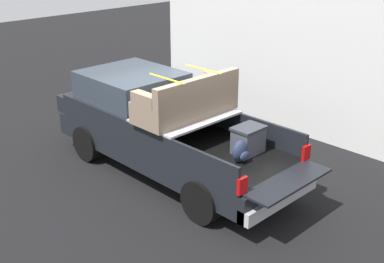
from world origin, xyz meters
name	(u,v)px	position (x,y,z in m)	size (l,w,h in m)	color
ground_plane	(172,172)	(0.00, 0.00, 0.00)	(40.00, 40.00, 0.00)	black
pickup_truck	(159,124)	(0.38, 0.00, 0.98)	(6.05, 2.09, 2.23)	black
building_facade	(290,57)	(-0.11, -3.84, 1.84)	(8.33, 0.36, 3.68)	white
trash_can	(175,89)	(3.06, -2.90, 0.50)	(0.60, 0.60, 0.98)	#3F4C66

